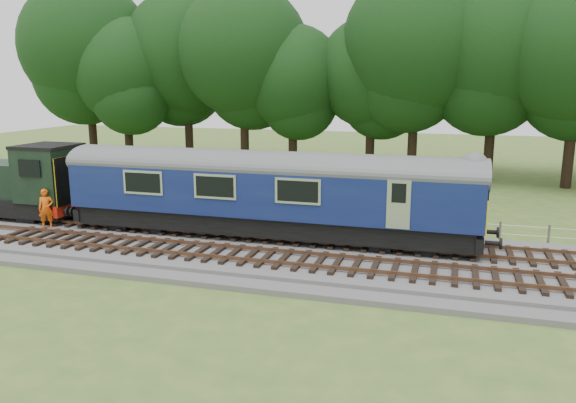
% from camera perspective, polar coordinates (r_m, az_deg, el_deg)
% --- Properties ---
extents(ground, '(120.00, 120.00, 0.00)m').
position_cam_1_polar(ground, '(22.48, 11.14, -6.45)').
color(ground, '#406625').
rests_on(ground, ground).
extents(ballast, '(70.00, 7.00, 0.35)m').
position_cam_1_polar(ballast, '(22.43, 11.16, -6.03)').
color(ballast, '#4C4C4F').
rests_on(ballast, ground).
extents(track_north, '(67.20, 2.40, 0.21)m').
position_cam_1_polar(track_north, '(23.69, 11.51, -4.46)').
color(track_north, black).
rests_on(track_north, ballast).
extents(track_south, '(67.20, 2.40, 0.21)m').
position_cam_1_polar(track_south, '(20.84, 10.76, -6.72)').
color(track_south, black).
rests_on(track_south, ballast).
extents(fence, '(64.00, 0.12, 1.00)m').
position_cam_1_polar(fence, '(26.78, 12.08, -3.48)').
color(fence, '#6B6054').
rests_on(fence, ground).
extents(tree_line, '(70.00, 8.00, 18.00)m').
position_cam_1_polar(tree_line, '(43.88, 13.93, 2.44)').
color(tree_line, black).
rests_on(tree_line, ground).
extents(dmu_railcar, '(18.05, 2.86, 3.88)m').
position_cam_1_polar(dmu_railcar, '(24.35, -2.18, 1.53)').
color(dmu_railcar, black).
rests_on(dmu_railcar, ground).
extents(shunter_loco, '(8.92, 2.60, 3.38)m').
position_cam_1_polar(shunter_loco, '(31.73, -26.76, 1.54)').
color(shunter_loco, black).
rests_on(shunter_loco, ground).
extents(worker, '(0.81, 0.77, 1.86)m').
position_cam_1_polar(worker, '(28.43, -23.36, -0.66)').
color(worker, '#F75B0D').
rests_on(worker, ballast).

